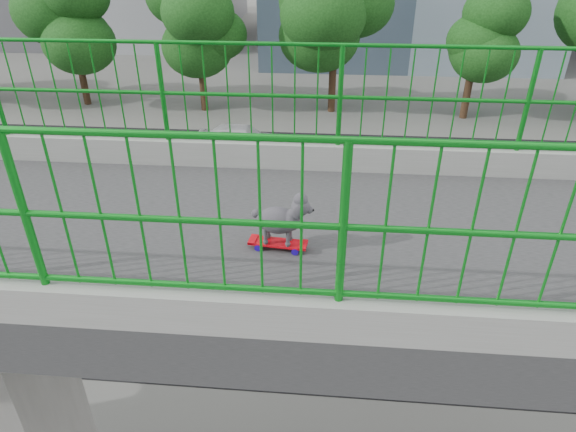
% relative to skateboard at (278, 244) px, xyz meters
% --- Properties ---
extents(road, '(18.00, 90.00, 0.02)m').
position_rel_skateboard_xyz_m(road, '(-13.38, -3.49, -7.04)').
color(road, black).
rests_on(road, ground).
extents(street_trees, '(5.30, 60.40, 7.26)m').
position_rel_skateboard_xyz_m(street_trees, '(-26.41, -2.43, -2.33)').
color(street_trees, black).
rests_on(street_trees, ground).
extents(skateboard, '(0.20, 0.52, 0.07)m').
position_rel_skateboard_xyz_m(skateboard, '(0.00, 0.00, 0.00)').
color(skateboard, red).
rests_on(skateboard, footbridge).
extents(poodle, '(0.26, 0.53, 0.44)m').
position_rel_skateboard_xyz_m(poodle, '(0.00, 0.03, 0.26)').
color(poodle, '#2A272C').
rests_on(poodle, skateboard).
extents(car_0, '(1.60, 3.98, 1.36)m').
position_rel_skateboard_xyz_m(car_0, '(-6.38, 2.47, -6.37)').
color(car_0, '#99999E').
rests_on(car_0, ground).
extents(car_2, '(2.52, 5.47, 1.52)m').
position_rel_skateboard_xyz_m(car_2, '(-12.78, 6.21, -6.29)').
color(car_2, '#99999E').
rests_on(car_2, ground).
extents(car_3, '(2.24, 5.51, 1.60)m').
position_rel_skateboard_xyz_m(car_3, '(-15.98, 7.71, -6.25)').
color(car_3, '#BA0A07').
rests_on(car_3, ground).
extents(car_4, '(1.78, 4.42, 1.51)m').
position_rel_skateboard_xyz_m(car_4, '(-19.18, -3.92, -6.30)').
color(car_4, silver).
rests_on(car_4, ground).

